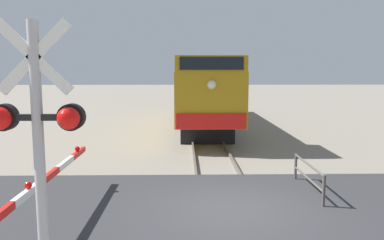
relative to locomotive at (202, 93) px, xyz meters
name	(u,v)px	position (x,y,z in m)	size (l,w,h in m)	color
ground_plane	(230,215)	(0.00, -14.75, -2.08)	(160.00, 160.00, 0.00)	gray
rail_track_left	(200,212)	(-0.72, -14.75, -2.01)	(0.08, 80.00, 0.15)	#59544C
rail_track_right	(260,212)	(0.72, -14.75, -2.01)	(0.08, 80.00, 0.15)	#59544C
road_surface	(230,212)	(0.00, -14.75, -2.00)	(36.00, 6.08, 0.16)	#2D2D30
locomotive	(202,93)	(0.00, 0.00, 0.00)	(3.01, 17.02, 4.06)	black
crossing_signal	(38,143)	(-2.94, -18.84, 0.48)	(1.18, 0.33, 4.12)	#ADADB2
crossing_gate	(1,233)	(-4.06, -17.69, -1.20)	(0.36, 6.63, 1.39)	silver
guard_railing	(308,175)	(2.30, -13.44, -1.47)	(0.08, 2.46, 0.95)	#4C4742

